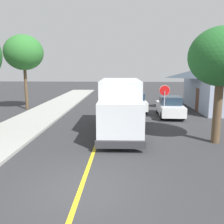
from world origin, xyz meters
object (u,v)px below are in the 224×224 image
stop_sign (164,96)px  parked_van_across (170,107)px  parked_car_far (125,88)px  street_tree_down_block (24,53)px  parked_car_near (135,102)px  parked_car_mid (131,94)px  box_truck (120,104)px  street_tree_far_side (222,58)px

stop_sign → parked_van_across: bearing=61.8°
parked_car_far → street_tree_down_block: size_ratio=0.64×
parked_car_near → street_tree_down_block: bearing=177.8°
parked_car_near → parked_car_mid: 7.43m
parked_car_mid → parked_van_across: size_ratio=1.00×
box_truck → parked_car_mid: 15.05m
box_truck → parked_car_far: 22.12m
parked_van_across → street_tree_far_side: street_tree_far_side is taller
street_tree_far_side → street_tree_down_block: size_ratio=0.87×
parked_car_mid → street_tree_down_block: street_tree_down_block is taller
parked_car_mid → parked_van_across: 10.37m
parked_van_across → stop_sign: 1.80m
parked_van_across → parked_car_far: bearing=101.7°
box_truck → parked_car_mid: size_ratio=1.63×
stop_sign → street_tree_far_side: 6.53m
parked_van_across → street_tree_down_block: (-13.05, 2.95, 4.50)m
box_truck → parked_car_near: size_ratio=1.62×
parked_car_near → street_tree_far_side: size_ratio=0.74×
parked_car_near → parked_car_far: size_ratio=1.01×
street_tree_far_side → parked_car_far: bearing=101.0°
stop_sign → street_tree_far_side: (1.82, -5.70, 2.61)m
box_truck → parked_van_across: 6.47m
parked_car_near → parked_car_far: (-0.86, 14.54, 0.00)m
parked_car_near → stop_sign: (2.01, -3.83, 1.06)m
parked_van_across → stop_sign: size_ratio=1.68×
stop_sign → street_tree_far_side: street_tree_far_side is taller
box_truck → parked_car_near: (1.29, 7.55, -0.97)m
stop_sign → parked_car_near: bearing=117.6°
parked_car_far → stop_sign: size_ratio=1.67×
box_truck → parked_van_across: (3.99, 5.00, -0.97)m
parked_car_near → box_truck: bearing=-99.7°
parked_car_mid → parked_car_far: 7.16m
street_tree_down_block → parked_car_mid: bearing=34.5°
parked_car_mid → parked_car_far: same height
box_truck → stop_sign: size_ratio=2.72×
parked_van_across → street_tree_far_side: 7.96m
parked_car_far → stop_sign: 18.63m
stop_sign → parked_car_far: bearing=98.9°
street_tree_down_block → stop_sign: bearing=-18.9°
parked_car_far → parked_car_near: bearing=-86.6°
parked_car_near → parked_car_far: same height
box_truck → stop_sign: (3.30, 3.72, 0.09)m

